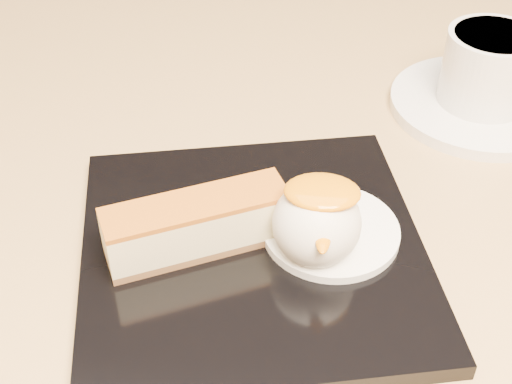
# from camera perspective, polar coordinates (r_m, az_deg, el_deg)

# --- Properties ---
(table) EXTENTS (0.80, 0.80, 0.72)m
(table) POSITION_cam_1_polar(r_m,az_deg,el_deg) (0.61, 5.14, -14.04)
(table) COLOR black
(table) RESTS_ON ground
(dessert_plate) EXTENTS (0.26, 0.26, 0.01)m
(dessert_plate) POSITION_cam_1_polar(r_m,az_deg,el_deg) (0.47, -0.25, -4.77)
(dessert_plate) COLOR black
(dessert_plate) RESTS_ON table
(cheesecake) EXTENTS (0.12, 0.08, 0.04)m
(cheesecake) POSITION_cam_1_polar(r_m,az_deg,el_deg) (0.45, -4.76, -2.64)
(cheesecake) COLOR brown
(cheesecake) RESTS_ON dessert_plate
(cream_smear) EXTENTS (0.09, 0.09, 0.01)m
(cream_smear) POSITION_cam_1_polar(r_m,az_deg,el_deg) (0.47, 6.02, -3.12)
(cream_smear) COLOR white
(cream_smear) RESTS_ON dessert_plate
(ice_cream_scoop) EXTENTS (0.06, 0.06, 0.06)m
(ice_cream_scoop) POSITION_cam_1_polar(r_m,az_deg,el_deg) (0.44, 4.87, -2.52)
(ice_cream_scoop) COLOR white
(ice_cream_scoop) RESTS_ON cream_smear
(mango_sauce) EXTENTS (0.05, 0.04, 0.01)m
(mango_sauce) POSITION_cam_1_polar(r_m,az_deg,el_deg) (0.43, 5.33, 0.00)
(mango_sauce) COLOR orange
(mango_sauce) RESTS_ON ice_cream_scoop
(mint_sprig) EXTENTS (0.03, 0.02, 0.00)m
(mint_sprig) POSITION_cam_1_polar(r_m,az_deg,el_deg) (0.49, 2.64, -0.63)
(mint_sprig) COLOR #2D802A
(mint_sprig) RESTS_ON cream_smear
(saucer) EXTENTS (0.15, 0.15, 0.01)m
(saucer) POSITION_cam_1_polar(r_m,az_deg,el_deg) (0.64, 17.46, 6.70)
(saucer) COLOR white
(saucer) RESTS_ON table
(coffee_cup) EXTENTS (0.10, 0.07, 0.06)m
(coffee_cup) POSITION_cam_1_polar(r_m,az_deg,el_deg) (0.62, 18.29, 9.50)
(coffee_cup) COLOR white
(coffee_cup) RESTS_ON saucer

